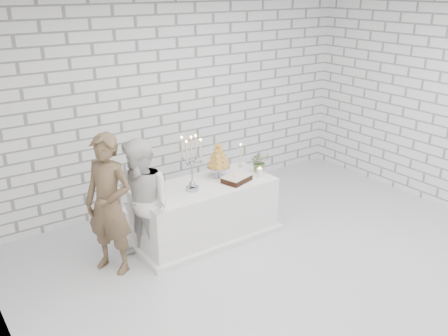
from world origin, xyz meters
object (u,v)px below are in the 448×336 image
at_px(cake_table, 205,211).
at_px(bride, 142,205).
at_px(candelabra, 192,163).
at_px(groom, 109,205).
at_px(croquembouche, 218,160).

bearing_deg(cake_table, bride, -171.27).
distance_m(bride, candelabra, 0.80).
bearing_deg(groom, croquembouche, 63.38).
bearing_deg(croquembouche, groom, -175.52).
bearing_deg(bride, candelabra, 81.80).
height_order(cake_table, croquembouche, croquembouche).
relative_size(candelabra, croquembouche, 1.45).
height_order(cake_table, bride, bride).
bearing_deg(cake_table, groom, -179.32).
xyz_separation_m(bride, croquembouche, (1.23, 0.25, 0.22)).
relative_size(cake_table, groom, 1.09).
distance_m(candelabra, croquembouche, 0.54).
bearing_deg(bride, cake_table, 83.57).
xyz_separation_m(candelabra, croquembouche, (0.51, 0.17, -0.11)).
bearing_deg(croquembouche, cake_table, -159.13).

